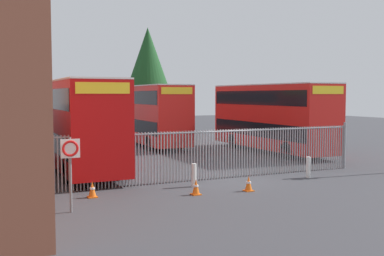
# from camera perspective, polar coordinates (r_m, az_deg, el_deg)

# --- Properties ---
(ground_plane) EXTENTS (100.00, 100.00, 0.00)m
(ground_plane) POSITION_cam_1_polar(r_m,az_deg,el_deg) (28.30, -3.39, -3.52)
(ground_plane) COLOR #3D3D42
(palisade_fence) EXTENTS (15.00, 0.14, 2.35)m
(palisade_fence) POSITION_cam_1_polar(r_m,az_deg,el_deg) (20.61, 2.78, -3.05)
(palisade_fence) COLOR gray
(palisade_fence) RESTS_ON ground
(double_decker_bus_near_gate) EXTENTS (2.54, 10.81, 4.42)m
(double_decker_bus_near_gate) POSITION_cam_1_polar(r_m,az_deg,el_deg) (30.65, 9.63, 1.56)
(double_decker_bus_near_gate) COLOR red
(double_decker_bus_near_gate) RESTS_ON ground
(double_decker_bus_behind_fence_left) EXTENTS (2.54, 10.81, 4.42)m
(double_decker_bus_behind_fence_left) POSITION_cam_1_polar(r_m,az_deg,el_deg) (23.65, -13.91, 0.77)
(double_decker_bus_behind_fence_left) COLOR #B70C0C
(double_decker_bus_behind_fence_left) RESTS_ON ground
(double_decker_bus_behind_fence_right) EXTENTS (2.54, 10.81, 4.42)m
(double_decker_bus_behind_fence_right) POSITION_cam_1_polar(r_m,az_deg,el_deg) (34.53, -5.33, 1.88)
(double_decker_bus_behind_fence_right) COLOR red
(double_decker_bus_behind_fence_right) RESTS_ON ground
(bollard_near_left) EXTENTS (0.20, 0.20, 0.95)m
(bollard_near_left) POSITION_cam_1_polar(r_m,az_deg,el_deg) (19.05, 0.24, -5.78)
(bollard_near_left) COLOR silver
(bollard_near_left) RESTS_ON ground
(bollard_center_front) EXTENTS (0.20, 0.20, 0.95)m
(bollard_center_front) POSITION_cam_1_polar(r_m,az_deg,el_deg) (21.74, 14.01, -4.68)
(bollard_center_front) COLOR silver
(bollard_center_front) RESTS_ON ground
(traffic_cone_by_gate) EXTENTS (0.34, 0.34, 0.59)m
(traffic_cone_by_gate) POSITION_cam_1_polar(r_m,az_deg,el_deg) (18.35, 6.93, -6.78)
(traffic_cone_by_gate) COLOR orange
(traffic_cone_by_gate) RESTS_ON ground
(traffic_cone_mid_forecourt) EXTENTS (0.34, 0.34, 0.59)m
(traffic_cone_mid_forecourt) POSITION_cam_1_polar(r_m,az_deg,el_deg) (17.56, 0.48, -7.24)
(traffic_cone_mid_forecourt) COLOR orange
(traffic_cone_mid_forecourt) RESTS_ON ground
(traffic_cone_near_kerb) EXTENTS (0.34, 0.34, 0.59)m
(traffic_cone_near_kerb) POSITION_cam_1_polar(r_m,az_deg,el_deg) (17.48, -12.09, -7.38)
(traffic_cone_near_kerb) COLOR orange
(traffic_cone_near_kerb) RESTS_ON ground
(speed_limit_sign_post) EXTENTS (0.60, 0.14, 2.40)m
(speed_limit_sign_post) POSITION_cam_1_polar(r_m,az_deg,el_deg) (15.20, -14.64, -3.46)
(speed_limit_sign_post) COLOR slate
(speed_limit_sign_post) RESTS_ON ground
(tree_tall_back) EXTENTS (5.49, 5.49, 10.05)m
(tree_tall_back) POSITION_cam_1_polar(r_m,az_deg,el_deg) (44.45, -5.41, 7.14)
(tree_tall_back) COLOR #4C3823
(tree_tall_back) RESTS_ON ground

